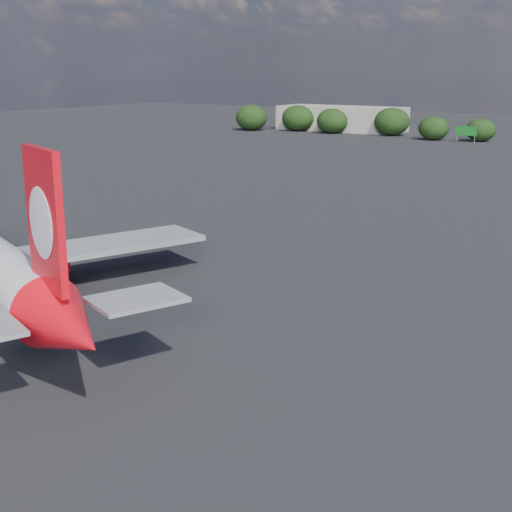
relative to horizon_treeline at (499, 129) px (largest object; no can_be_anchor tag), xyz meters
The scene contains 4 objects.
ground 120.53m from the horizon_treeline, 85.19° to the right, with size 500.00×500.00×0.00m, color black.
terminal_building 56.18m from the horizon_treeline, 167.71° to the left, with size 42.00×16.00×8.00m.
highway_sign 8.90m from the horizon_treeline, 152.88° to the right, with size 6.00×0.30×4.50m.
horizon_treeline is the anchor object (origin of this frame).
Camera 1 is at (41.82, -28.36, 20.73)m, focal length 50.00 mm.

